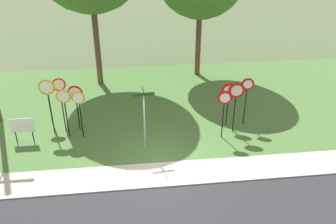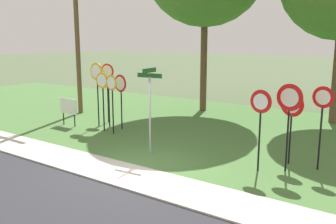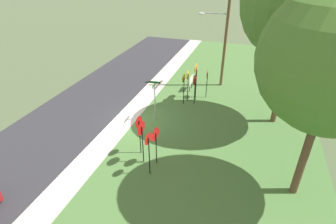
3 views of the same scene
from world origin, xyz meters
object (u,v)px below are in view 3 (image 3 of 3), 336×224
at_px(stop_sign_far_center, 207,77).
at_px(yield_sign_near_right, 148,145).
at_px(stop_sign_center_tall, 196,76).
at_px(street_name_post, 155,98).
at_px(yield_sign_far_left, 139,126).
at_px(stop_sign_near_right, 184,83).
at_px(yield_sign_far_right, 155,137).
at_px(stop_sign_far_left, 196,73).
at_px(utility_pole, 224,33).
at_px(yield_sign_near_left, 141,132).
at_px(oak_tree_left, 300,2).
at_px(oak_tree_right, 336,61).
at_px(notice_board, 191,81).
at_px(stop_sign_far_right, 188,79).
at_px(stop_sign_near_left, 195,83).

xyz_separation_m(stop_sign_far_center, yield_sign_near_right, (9.79, -1.06, 0.15)).
distance_m(stop_sign_center_tall, street_name_post, 4.33).
relative_size(yield_sign_far_left, street_name_post, 0.84).
xyz_separation_m(stop_sign_near_right, yield_sign_far_right, (7.20, 0.43, -0.04)).
height_order(stop_sign_far_left, utility_pole, utility_pole).
bearing_deg(stop_sign_far_center, yield_sign_near_left, -16.99).
height_order(yield_sign_near_left, oak_tree_left, oak_tree_left).
bearing_deg(oak_tree_right, stop_sign_center_tall, -139.40).
distance_m(yield_sign_far_right, utility_pole, 12.19).
height_order(stop_sign_center_tall, oak_tree_right, oak_tree_right).
bearing_deg(stop_sign_far_left, yield_sign_far_right, 2.33).
distance_m(notice_board, oak_tree_left, 10.20).
bearing_deg(oak_tree_right, stop_sign_near_right, -132.94).
xyz_separation_m(street_name_post, utility_pole, (-7.45, 3.32, 2.83)).
xyz_separation_m(stop_sign_far_right, stop_sign_center_tall, (-0.25, 0.59, 0.22)).
bearing_deg(yield_sign_far_right, oak_tree_right, 101.55).
relative_size(stop_sign_far_center, oak_tree_left, 0.22).
bearing_deg(notice_board, stop_sign_far_left, 27.91).
bearing_deg(street_name_post, yield_sign_near_right, 11.94).
height_order(stop_sign_far_left, stop_sign_far_center, stop_sign_far_left).
height_order(stop_sign_center_tall, street_name_post, street_name_post).
xyz_separation_m(stop_sign_far_right, utility_pole, (-3.85, 1.96, 2.77)).
height_order(stop_sign_near_right, stop_sign_center_tall, stop_sign_center_tall).
relative_size(yield_sign_far_right, oak_tree_left, 0.21).
bearing_deg(oak_tree_right, notice_board, -141.93).
bearing_deg(yield_sign_near_right, notice_board, -169.22).
relative_size(stop_sign_center_tall, notice_board, 2.28).
bearing_deg(stop_sign_near_right, oak_tree_left, 91.77).
bearing_deg(stop_sign_near_left, stop_sign_far_left, -161.82).
height_order(stop_sign_center_tall, yield_sign_near_right, stop_sign_center_tall).
bearing_deg(stop_sign_center_tall, notice_board, -164.87).
distance_m(stop_sign_near_right, oak_tree_left, 9.03).
xyz_separation_m(stop_sign_far_right, notice_board, (-2.01, -0.20, -0.99)).
bearing_deg(oak_tree_right, street_name_post, -115.14).
height_order(stop_sign_near_right, oak_tree_right, oak_tree_right).
xyz_separation_m(stop_sign_far_center, oak_tree_right, (8.75, 6.13, 4.94)).
distance_m(stop_sign_near_right, yield_sign_far_left, 6.69).
relative_size(stop_sign_near_left, yield_sign_near_left, 0.91).
relative_size(stop_sign_center_tall, yield_sign_near_right, 1.12).
bearing_deg(oak_tree_right, stop_sign_near_left, -137.11).
height_order(yield_sign_near_left, street_name_post, street_name_post).
bearing_deg(stop_sign_near_left, stop_sign_far_right, -115.14).
distance_m(stop_sign_near_left, notice_board, 2.75).
xyz_separation_m(yield_sign_near_left, oak_tree_right, (-0.28, 7.88, 4.69)).
distance_m(yield_sign_far_right, oak_tree_left, 11.02).
bearing_deg(yield_sign_far_left, street_name_post, -165.39).
height_order(yield_sign_far_left, yield_sign_far_right, yield_sign_far_left).
bearing_deg(oak_tree_left, yield_sign_near_left, -45.55).
height_order(stop_sign_far_left, stop_sign_far_right, stop_sign_far_left).
relative_size(stop_sign_far_left, stop_sign_far_center, 1.20).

